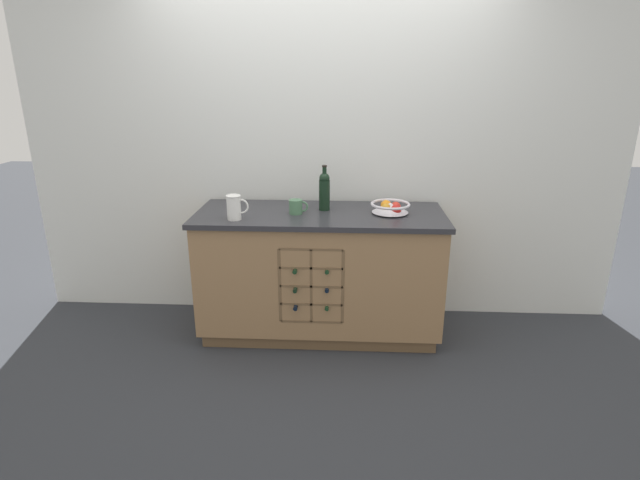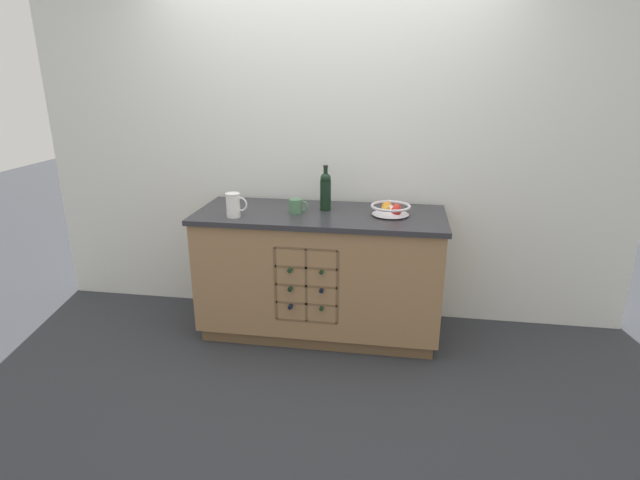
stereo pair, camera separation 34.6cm
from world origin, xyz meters
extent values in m
plane|color=#2D3035|center=(0.00, 0.00, 0.00)|extent=(14.00, 14.00, 0.00)
cube|color=silver|center=(0.00, 0.39, 1.27)|extent=(4.40, 0.06, 2.55)
cube|color=brown|center=(0.00, 0.00, 0.04)|extent=(1.60, 0.57, 0.09)
cube|color=#99724C|center=(0.00, 0.00, 0.48)|extent=(1.66, 0.63, 0.77)
cube|color=#2D2D33|center=(0.00, 0.00, 0.88)|extent=(1.70, 0.67, 0.03)
cube|color=brown|center=(-0.04, -0.22, 0.49)|extent=(0.41, 0.01, 0.51)
cube|color=brown|center=(-0.25, -0.27, 0.49)|extent=(0.02, 0.10, 0.51)
cube|color=brown|center=(0.16, -0.27, 0.49)|extent=(0.02, 0.10, 0.51)
cube|color=brown|center=(-0.04, -0.27, 0.23)|extent=(0.41, 0.10, 0.02)
cube|color=brown|center=(-0.04, -0.27, 0.36)|extent=(0.41, 0.10, 0.02)
cube|color=brown|center=(-0.04, -0.27, 0.49)|extent=(0.41, 0.10, 0.02)
cube|color=brown|center=(-0.04, -0.27, 0.61)|extent=(0.41, 0.10, 0.02)
cube|color=brown|center=(-0.04, -0.27, 0.74)|extent=(0.41, 0.10, 0.02)
cube|color=brown|center=(-0.04, -0.27, 0.49)|extent=(0.02, 0.10, 0.51)
cylinder|color=black|center=(-0.14, -0.18, 0.34)|extent=(0.08, 0.19, 0.08)
cylinder|color=black|center=(-0.14, -0.31, 0.34)|extent=(0.03, 0.08, 0.03)
cylinder|color=#19381E|center=(0.06, -0.17, 0.34)|extent=(0.07, 0.19, 0.07)
cylinder|color=#19381E|center=(0.06, -0.30, 0.34)|extent=(0.03, 0.08, 0.03)
cylinder|color=black|center=(-0.14, -0.16, 0.47)|extent=(0.07, 0.21, 0.07)
cylinder|color=black|center=(-0.14, -0.31, 0.47)|extent=(0.03, 0.09, 0.03)
cylinder|color=black|center=(0.06, -0.16, 0.47)|extent=(0.07, 0.20, 0.07)
cylinder|color=black|center=(0.06, -0.30, 0.47)|extent=(0.03, 0.09, 0.03)
cylinder|color=#19381E|center=(-0.14, -0.15, 0.60)|extent=(0.08, 0.22, 0.08)
cylinder|color=#19381E|center=(-0.14, -0.30, 0.60)|extent=(0.03, 0.09, 0.03)
cylinder|color=#19381E|center=(0.06, -0.15, 0.59)|extent=(0.07, 0.20, 0.07)
cylinder|color=#19381E|center=(0.06, -0.29, 0.59)|extent=(0.03, 0.09, 0.03)
cylinder|color=silver|center=(0.48, 0.01, 0.90)|extent=(0.12, 0.12, 0.01)
cone|color=silver|center=(0.48, 0.01, 0.94)|extent=(0.25, 0.25, 0.06)
torus|color=silver|center=(0.48, 0.01, 0.96)|extent=(0.27, 0.27, 0.02)
sphere|color=gold|center=(0.45, -0.02, 0.94)|extent=(0.07, 0.07, 0.07)
sphere|color=red|center=(0.51, -0.04, 0.94)|extent=(0.07, 0.07, 0.07)
sphere|color=red|center=(0.51, 0.02, 0.94)|extent=(0.07, 0.07, 0.07)
sphere|color=orange|center=(0.45, 0.05, 0.94)|extent=(0.07, 0.07, 0.07)
cylinder|color=white|center=(-0.55, -0.19, 0.98)|extent=(0.09, 0.09, 0.16)
torus|color=white|center=(-0.55, -0.19, 1.05)|extent=(0.10, 0.10, 0.01)
torus|color=white|center=(-0.50, -0.19, 0.99)|extent=(0.10, 0.01, 0.10)
cylinder|color=#4C7A56|center=(-0.16, -0.03, 0.95)|extent=(0.09, 0.09, 0.10)
torus|color=#4C7A56|center=(-0.11, -0.03, 0.95)|extent=(0.07, 0.01, 0.07)
cylinder|color=black|center=(0.03, 0.08, 1.00)|extent=(0.08, 0.08, 0.21)
sphere|color=black|center=(0.03, 0.08, 1.12)|extent=(0.07, 0.07, 0.07)
cylinder|color=black|center=(0.03, 0.08, 1.15)|extent=(0.03, 0.03, 0.09)
cylinder|color=black|center=(0.03, 0.08, 1.20)|extent=(0.03, 0.03, 0.01)
camera|label=1|loc=(0.17, -3.28, 1.81)|focal=28.00mm
camera|label=2|loc=(0.52, -3.24, 1.81)|focal=28.00mm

